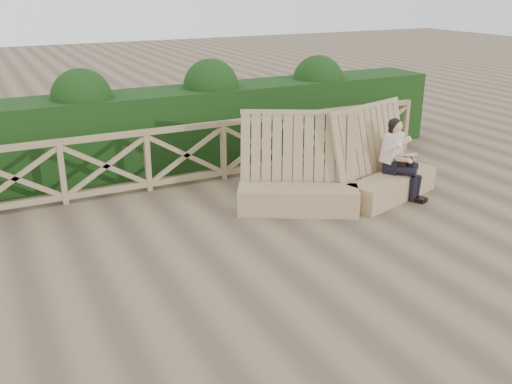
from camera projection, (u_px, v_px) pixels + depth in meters
name	position (u px, v px, depth m)	size (l,w,h in m)	color
ground	(281.00, 264.00, 7.42)	(60.00, 60.00, 0.00)	brown
bench	(344.00, 181.00, 9.32)	(3.65, 1.59, 1.55)	#8C7350
woman	(398.00, 156.00, 9.55)	(0.61, 0.86, 1.35)	black
guardrail	(186.00, 155.00, 10.16)	(10.10, 0.09, 1.10)	olive
hedge	(165.00, 130.00, 11.10)	(12.00, 1.20, 1.50)	black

